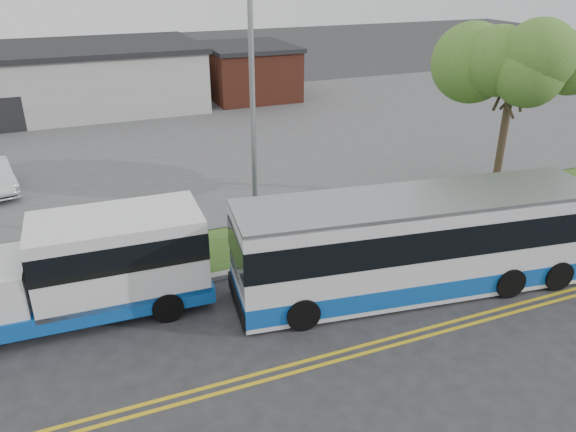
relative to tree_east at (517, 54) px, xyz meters
name	(u,v)px	position (x,y,z in m)	size (l,w,h in m)	color
ground	(194,302)	(-14.00, -3.00, -6.20)	(140.00, 140.00, 0.00)	#28282B
lane_line_north	(230,381)	(-14.00, -6.85, -6.20)	(70.00, 0.12, 0.01)	gold
lane_line_south	(234,389)	(-14.00, -7.15, -6.20)	(70.00, 0.12, 0.01)	gold
curb	(186,282)	(-14.00, -1.90, -6.13)	(80.00, 0.30, 0.15)	#9E9B93
verge	(174,258)	(-14.00, -0.10, -6.15)	(80.00, 3.30, 0.10)	#334F1A
parking_lot	(123,146)	(-14.00, 14.00, -6.15)	(80.00, 25.00, 0.10)	#4C4C4F
commercial_building	(6,82)	(-20.00, 24.00, -4.02)	(25.40, 10.40, 4.35)	#9E9E99
brick_wing	(249,71)	(-3.50, 23.00, -4.24)	(6.30, 7.30, 3.90)	brown
tree_east	(517,54)	(0.00, 0.00, 0.00)	(5.20, 5.20, 8.33)	#31231B
streetlight_near	(253,105)	(-11.00, -0.27, -0.97)	(0.35, 1.53, 9.50)	gray
shuttle_bus	(93,264)	(-16.71, -2.42, -4.62)	(7.86, 2.84, 2.98)	#0F4AA2
transit_bus	(416,243)	(-7.35, -4.80, -4.61)	(11.57, 4.03, 3.14)	silver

